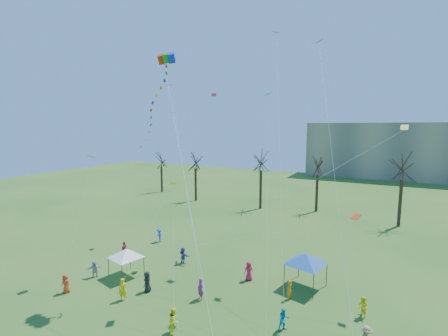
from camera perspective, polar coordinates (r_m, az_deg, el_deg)
The scene contains 7 objects.
distant_building at distance 98.02m, azimuth 33.12°, elevation 2.56°, with size 60.00×14.00×15.00m, color gray.
bare_tree_row at distance 51.84m, azimuth 17.26°, elevation -0.59°, with size 68.48×8.96×10.50m.
big_box_kite at distance 26.89m, azimuth -12.21°, elevation 10.58°, with size 5.93×5.50×21.69m.
canopy_tent_white at distance 31.58m, azimuth -17.53°, elevation -14.64°, with size 3.46×3.46×2.67m.
canopy_tent_blue at distance 29.08m, azimuth 14.77°, elevation -15.73°, with size 4.03×4.03×3.10m.
festival_crowd at distance 27.49m, azimuth -3.64°, elevation -21.03°, with size 24.90×14.51×1.84m.
small_kites_aloft at distance 28.49m, azimuth 3.41°, elevation 8.05°, with size 26.67×16.15×32.75m.
Camera 1 is at (11.39, -15.22, 14.03)m, focal length 25.00 mm.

